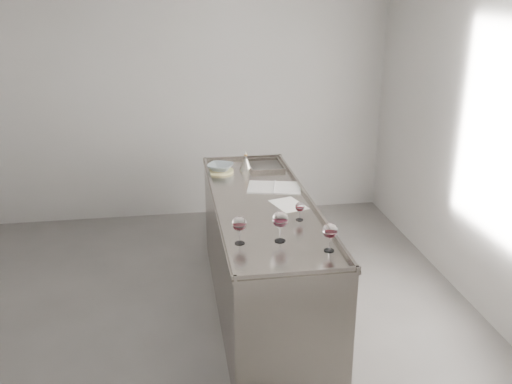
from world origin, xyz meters
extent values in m
cube|color=#565350|center=(0.00, 0.00, -0.01)|extent=(4.50, 5.00, 0.02)
cube|color=#A9A6A3|center=(0.00, 2.51, 1.40)|extent=(4.50, 0.02, 2.80)
cube|color=#A9A6A3|center=(2.26, 0.00, 1.40)|extent=(0.02, 5.00, 2.80)
cube|color=gray|center=(0.50, 0.30, 0.46)|extent=(0.75, 2.40, 0.92)
cube|color=gray|center=(0.50, 0.30, 0.93)|extent=(0.77, 2.42, 0.02)
cube|color=gray|center=(0.50, -0.89, 0.96)|extent=(0.77, 0.02, 0.03)
cube|color=gray|center=(0.50, 1.49, 0.96)|extent=(0.77, 0.02, 0.03)
cube|color=gray|center=(0.14, 0.30, 0.96)|extent=(0.02, 2.42, 0.03)
cube|color=gray|center=(0.86, 0.30, 0.96)|extent=(0.02, 2.42, 0.03)
cube|color=#595654|center=(0.68, 1.22, 0.94)|extent=(0.30, 0.38, 0.01)
cylinder|color=white|center=(0.22, -0.40, 0.94)|extent=(0.07, 0.07, 0.00)
cylinder|color=white|center=(0.23, -0.40, 0.99)|extent=(0.01, 0.01, 0.09)
ellipsoid|color=white|center=(0.23, -0.40, 1.08)|extent=(0.10, 0.10, 0.10)
cylinder|color=#38070D|center=(0.22, -0.40, 1.06)|extent=(0.07, 0.07, 0.02)
cylinder|color=white|center=(0.49, -0.41, 0.94)|extent=(0.07, 0.07, 0.00)
cylinder|color=white|center=(0.49, -0.41, 1.00)|extent=(0.01, 0.01, 0.10)
ellipsoid|color=white|center=(0.49, -0.41, 1.09)|extent=(0.11, 0.11, 0.11)
cylinder|color=#380713|center=(0.49, -0.41, 1.07)|extent=(0.08, 0.08, 0.02)
cylinder|color=white|center=(0.78, -0.60, 0.94)|extent=(0.07, 0.07, 0.00)
cylinder|color=white|center=(0.78, -0.60, 0.99)|extent=(0.01, 0.01, 0.09)
ellipsoid|color=white|center=(0.78, -0.60, 1.08)|extent=(0.10, 0.10, 0.10)
cylinder|color=#37070C|center=(0.78, -0.60, 1.06)|extent=(0.07, 0.07, 0.02)
cylinder|color=white|center=(0.70, -0.08, 0.94)|extent=(0.05, 0.05, 0.00)
cylinder|color=white|center=(0.70, -0.08, 0.98)|extent=(0.01, 0.01, 0.07)
ellipsoid|color=white|center=(0.70, -0.08, 1.04)|extent=(0.07, 0.07, 0.07)
cylinder|color=#3A070D|center=(0.70, -0.08, 1.03)|extent=(0.05, 0.05, 0.02)
cube|color=white|center=(0.54, 0.64, 0.95)|extent=(0.28, 0.35, 0.01)
cube|color=white|center=(0.76, 0.59, 0.95)|extent=(0.28, 0.35, 0.01)
cylinder|color=white|center=(0.65, 0.62, 0.95)|extent=(0.08, 0.30, 0.01)
cube|color=white|center=(0.69, 0.23, 0.94)|extent=(0.28, 0.34, 0.00)
cube|color=silver|center=(0.62, 0.62, 0.94)|extent=(0.20, 0.27, 0.00)
cylinder|color=#D1C887|center=(0.25, 1.12, 0.95)|extent=(0.30, 0.30, 0.02)
imported|color=#8B9BA2|center=(0.25, 1.12, 0.99)|extent=(0.30, 0.30, 0.06)
cone|color=#B1AB9E|center=(0.48, 1.14, 0.99)|extent=(0.13, 0.13, 0.11)
cylinder|color=#B1AB9E|center=(0.48, 1.14, 1.06)|extent=(0.02, 0.02, 0.03)
cylinder|color=#9F672C|center=(0.48, 1.14, 1.08)|extent=(0.03, 0.03, 0.01)
cone|color=#B1AB9E|center=(0.48, 1.14, 1.11)|extent=(0.02, 0.02, 0.04)
camera|label=1|loc=(-0.20, -3.78, 2.54)|focal=40.00mm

